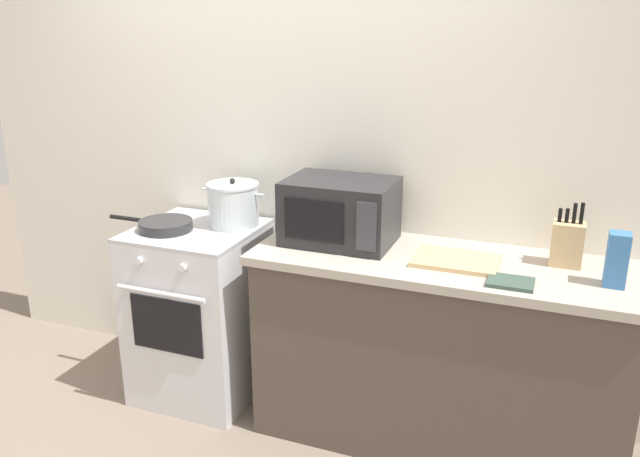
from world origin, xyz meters
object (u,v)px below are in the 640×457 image
knife_block (567,243)px  oven_mitt (511,282)px  cutting_board (456,260)px  pasta_box (617,260)px  stove (200,311)px  frying_pan (165,225)px  stock_pot (233,205)px  microwave (340,211)px

knife_block → oven_mitt: bearing=-123.1°
cutting_board → pasta_box: pasta_box is taller
stove → pasta_box: pasta_box is taller
frying_pan → stock_pot: bearing=33.7°
oven_mitt → knife_block: bearing=56.9°
pasta_box → stock_pot: bearing=175.3°
stove → microwave: size_ratio=1.84×
stove → oven_mitt: 1.63m
stock_pot → microwave: 0.59m
stove → microwave: microwave is taller
stock_pot → oven_mitt: bearing=-11.2°
microwave → knife_block: bearing=3.5°
microwave → oven_mitt: (0.81, -0.24, -0.14)m
stock_pot → cutting_board: size_ratio=0.96×
cutting_board → stove: bearing=-180.0°
pasta_box → oven_mitt: size_ratio=1.22×
knife_block → pasta_box: size_ratio=1.28×
cutting_board → oven_mitt: (0.24, -0.16, -0.00)m
frying_pan → microwave: microwave is taller
stove → frying_pan: 0.51m
stock_pot → knife_block: knife_block is taller
stock_pot → pasta_box: size_ratio=1.57×
pasta_box → stove: bearing=179.1°
pasta_box → oven_mitt: 0.41m
stove → pasta_box: (1.93, -0.03, 0.57)m
microwave → cutting_board: size_ratio=1.39×
frying_pan → microwave: 0.90m
frying_pan → knife_block: (1.88, 0.22, 0.07)m
stove → knife_block: knife_block is taller
frying_pan → cutting_board: size_ratio=1.29×
stock_pot → frying_pan: (-0.29, -0.19, -0.09)m
stock_pot → cutting_board: stock_pot is taller
microwave → stove: bearing=-173.9°
microwave → oven_mitt: microwave is taller
oven_mitt → stove: bearing=174.2°
stock_pot → microwave: size_ratio=0.69×
stove → cutting_board: bearing=0.0°
microwave → pasta_box: size_ratio=2.27×
stock_pot → pasta_box: (1.77, -0.15, -0.00)m
knife_block → oven_mitt: size_ratio=1.56×
stove → stock_pot: size_ratio=2.67×
microwave → oven_mitt: size_ratio=2.78×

